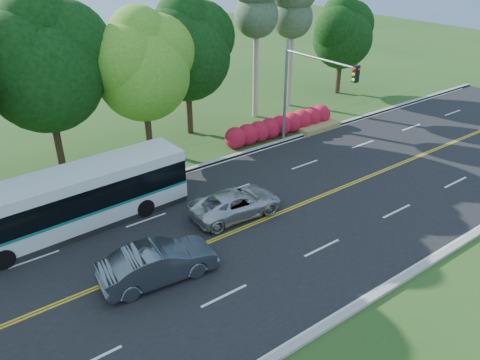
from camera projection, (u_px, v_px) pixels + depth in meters
ground at (281, 213)px, 24.43m from camera, size 120.00×120.00×0.00m
road at (281, 213)px, 24.42m from camera, size 60.00×14.00×0.02m
curb_north at (207, 164)px, 29.50m from camera, size 60.00×0.30×0.15m
curb_south at (394, 285)px, 19.28m from camera, size 60.00×0.30×0.15m
grass_verge at (192, 154)px, 30.83m from camera, size 60.00×4.00×0.10m
lane_markings at (279, 213)px, 24.37m from camera, size 57.60×13.82×0.00m
tree_row at (83, 54)px, 27.27m from camera, size 44.70×9.10×13.84m
bougainvillea_hedge at (283, 126)px, 33.68m from camera, size 9.50×2.25×1.50m
traffic_signal at (306, 82)px, 29.53m from camera, size 0.42×6.10×7.00m
transit_bus at (72, 202)px, 22.47m from camera, size 11.50×2.97×2.98m
sedan at (158, 263)px, 19.35m from camera, size 5.06×2.20×1.62m
suv at (236, 203)px, 23.93m from camera, size 5.02×2.58×1.36m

